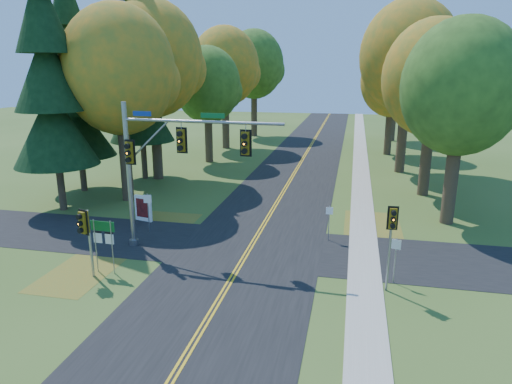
% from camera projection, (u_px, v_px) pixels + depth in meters
% --- Properties ---
extents(ground, '(160.00, 160.00, 0.00)m').
position_uv_depth(ground, '(242.00, 261.00, 23.71)').
color(ground, '#36511C').
rests_on(ground, ground).
extents(road_main, '(8.00, 160.00, 0.02)m').
position_uv_depth(road_main, '(242.00, 261.00, 23.71)').
color(road_main, black).
rests_on(road_main, ground).
extents(road_cross, '(60.00, 6.00, 0.02)m').
position_uv_depth(road_cross, '(251.00, 247.00, 25.59)').
color(road_cross, black).
rests_on(road_cross, ground).
extents(centerline_left, '(0.10, 160.00, 0.01)m').
position_uv_depth(centerline_left, '(240.00, 261.00, 23.72)').
color(centerline_left, gold).
rests_on(centerline_left, road_main).
extents(centerline_right, '(0.10, 160.00, 0.01)m').
position_uv_depth(centerline_right, '(244.00, 261.00, 23.68)').
color(centerline_right, gold).
rests_on(centerline_right, road_main).
extents(sidewalk_east, '(1.60, 160.00, 0.06)m').
position_uv_depth(sidewalk_east, '(364.00, 272.00, 22.44)').
color(sidewalk_east, '#9E998E').
rests_on(sidewalk_east, ground).
extents(leaf_patch_w_near, '(4.00, 6.00, 0.00)m').
position_uv_depth(leaf_patch_w_near, '(157.00, 227.00, 28.80)').
color(leaf_patch_w_near, olive).
rests_on(leaf_patch_w_near, ground).
extents(leaf_patch_e, '(3.50, 8.00, 0.00)m').
position_uv_depth(leaf_patch_e, '(373.00, 231.00, 27.99)').
color(leaf_patch_e, olive).
rests_on(leaf_patch_e, ground).
extents(leaf_patch_w_far, '(3.00, 5.00, 0.00)m').
position_uv_depth(leaf_patch_w_far, '(80.00, 272.00, 22.40)').
color(leaf_patch_w_far, olive).
rests_on(leaf_patch_w_far, ground).
extents(tree_w_a, '(8.00, 8.00, 14.15)m').
position_uv_depth(tree_w_a, '(120.00, 71.00, 32.30)').
color(tree_w_a, '#38281C').
rests_on(tree_w_a, ground).
extents(tree_e_a, '(7.20, 7.20, 12.73)m').
position_uv_depth(tree_e_a, '(463.00, 88.00, 27.38)').
color(tree_e_a, '#38281C').
rests_on(tree_e_a, ground).
extents(tree_w_b, '(8.60, 8.60, 15.38)m').
position_uv_depth(tree_w_b, '(153.00, 60.00, 38.69)').
color(tree_w_b, '#38281C').
rests_on(tree_w_b, ground).
extents(tree_e_b, '(7.60, 7.60, 13.33)m').
position_uv_depth(tree_e_b, '(435.00, 79.00, 33.82)').
color(tree_e_b, '#38281C').
rests_on(tree_e_b, ground).
extents(tree_w_c, '(6.80, 6.80, 11.91)m').
position_uv_depth(tree_w_c, '(208.00, 85.00, 46.61)').
color(tree_w_c, '#38281C').
rests_on(tree_w_c, ground).
extents(tree_e_c, '(8.80, 8.80, 15.79)m').
position_uv_depth(tree_e_c, '(410.00, 57.00, 41.22)').
color(tree_e_c, '#38281C').
rests_on(tree_e_c, ground).
extents(tree_w_d, '(8.20, 8.20, 14.56)m').
position_uv_depth(tree_w_d, '(226.00, 67.00, 54.46)').
color(tree_w_d, '#38281C').
rests_on(tree_w_d, ground).
extents(tree_e_d, '(7.00, 7.00, 12.32)m').
position_uv_depth(tree_e_d, '(393.00, 81.00, 50.64)').
color(tree_e_d, '#38281C').
rests_on(tree_e_d, ground).
extents(tree_w_e, '(8.40, 8.40, 14.97)m').
position_uv_depth(tree_w_e, '(255.00, 65.00, 64.41)').
color(tree_w_e, '#38281C').
rests_on(tree_w_e, ground).
extents(tree_e_e, '(7.80, 7.80, 13.74)m').
position_uv_depth(tree_e_e, '(397.00, 71.00, 60.24)').
color(tree_e_e, '#38281C').
rests_on(tree_e_e, ground).
extents(pine_a, '(5.60, 5.60, 19.48)m').
position_uv_depth(pine_a, '(48.00, 76.00, 29.87)').
color(pine_a, '#38281C').
rests_on(pine_a, ground).
extents(pine_b, '(5.60, 5.60, 17.31)m').
position_uv_depth(pine_b, '(74.00, 88.00, 35.16)').
color(pine_b, '#38281C').
rests_on(pine_b, ground).
extents(pine_c, '(5.60, 5.60, 20.56)m').
position_uv_depth(pine_c, '(138.00, 68.00, 38.86)').
color(pine_c, '#38281C').
rests_on(pine_c, ground).
extents(traffic_mast, '(8.83, 0.95, 8.02)m').
position_uv_depth(traffic_mast, '(164.00, 158.00, 23.92)').
color(traffic_mast, gray).
rests_on(traffic_mast, ground).
extents(east_signal_pole, '(0.47, 0.54, 4.05)m').
position_uv_depth(east_signal_pole, '(392.00, 228.00, 19.64)').
color(east_signal_pole, gray).
rests_on(east_signal_pole, ground).
extents(ped_signal_pole, '(0.52, 0.63, 3.43)m').
position_uv_depth(ped_signal_pole, '(85.00, 228.00, 21.18)').
color(ped_signal_pole, '#9B9EA4').
rests_on(ped_signal_pole, ground).
extents(route_sign_cluster, '(1.27, 0.12, 2.71)m').
position_uv_depth(route_sign_cluster, '(103.00, 236.00, 21.95)').
color(route_sign_cluster, gray).
rests_on(route_sign_cluster, ground).
extents(info_kiosk, '(1.25, 0.45, 1.72)m').
position_uv_depth(info_kiosk, '(143.00, 208.00, 29.71)').
color(info_kiosk, white).
rests_on(info_kiosk, ground).
extents(reg_sign_e_north, '(0.40, 0.07, 2.10)m').
position_uv_depth(reg_sign_e_north, '(329.00, 217.00, 26.18)').
color(reg_sign_e_north, gray).
rests_on(reg_sign_e_north, ground).
extents(reg_sign_e_south, '(0.42, 0.15, 2.24)m').
position_uv_depth(reg_sign_e_south, '(396.00, 252.00, 20.93)').
color(reg_sign_e_south, gray).
rests_on(reg_sign_e_south, ground).
extents(reg_sign_w, '(0.46, 0.15, 2.46)m').
position_uv_depth(reg_sign_w, '(148.00, 206.00, 27.44)').
color(reg_sign_w, gray).
rests_on(reg_sign_w, ground).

